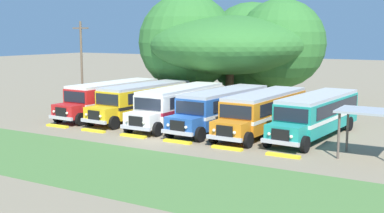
{
  "coord_description": "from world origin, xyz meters",
  "views": [
    {
      "loc": [
        18.34,
        -26.61,
        6.9
      ],
      "look_at": [
        0.0,
        4.3,
        1.6
      ],
      "focal_mm": 46.37,
      "sensor_mm": 36.0,
      "label": 1
    }
  ],
  "objects_px": {
    "parked_bus_slot_2": "(180,103)",
    "parked_bus_slot_5": "(317,113)",
    "utility_pole": "(82,64)",
    "waiting_shelter": "(372,115)",
    "parked_bus_slot_3": "(223,107)",
    "broad_shade_tree": "(234,45)",
    "parked_bus_slot_4": "(264,110)",
    "parked_bus_slot_1": "(144,99)",
    "parked_bus_slot_0": "(112,97)"
  },
  "relations": [
    {
      "from": "parked_bus_slot_5",
      "to": "utility_pole",
      "type": "relative_size",
      "value": 1.37
    },
    {
      "from": "parked_bus_slot_2",
      "to": "parked_bus_slot_4",
      "type": "relative_size",
      "value": 1.0
    },
    {
      "from": "parked_bus_slot_0",
      "to": "broad_shade_tree",
      "type": "height_order",
      "value": "broad_shade_tree"
    },
    {
      "from": "parked_bus_slot_0",
      "to": "parked_bus_slot_5",
      "type": "height_order",
      "value": "same"
    },
    {
      "from": "parked_bus_slot_1",
      "to": "parked_bus_slot_5",
      "type": "distance_m",
      "value": 14.25
    },
    {
      "from": "parked_bus_slot_3",
      "to": "parked_bus_slot_5",
      "type": "distance_m",
      "value": 6.81
    },
    {
      "from": "parked_bus_slot_0",
      "to": "parked_bus_slot_4",
      "type": "distance_m",
      "value": 13.9
    },
    {
      "from": "parked_bus_slot_1",
      "to": "waiting_shelter",
      "type": "xyz_separation_m",
      "value": [
        18.59,
        -4.17,
        0.87
      ]
    },
    {
      "from": "parked_bus_slot_2",
      "to": "broad_shade_tree",
      "type": "xyz_separation_m",
      "value": [
        -1.24,
        11.87,
        4.21
      ]
    },
    {
      "from": "utility_pole",
      "to": "broad_shade_tree",
      "type": "bearing_deg",
      "value": 47.24
    },
    {
      "from": "broad_shade_tree",
      "to": "waiting_shelter",
      "type": "bearing_deg",
      "value": -44.08
    },
    {
      "from": "parked_bus_slot_1",
      "to": "parked_bus_slot_2",
      "type": "xyz_separation_m",
      "value": [
        3.76,
        -0.48,
        0.0
      ]
    },
    {
      "from": "parked_bus_slot_2",
      "to": "waiting_shelter",
      "type": "xyz_separation_m",
      "value": [
        14.83,
        -3.69,
        0.87
      ]
    },
    {
      "from": "parked_bus_slot_3",
      "to": "broad_shade_tree",
      "type": "height_order",
      "value": "broad_shade_tree"
    },
    {
      "from": "parked_bus_slot_5",
      "to": "parked_bus_slot_3",
      "type": "bearing_deg",
      "value": -80.45
    },
    {
      "from": "parked_bus_slot_2",
      "to": "parked_bus_slot_1",
      "type": "bearing_deg",
      "value": -98.09
    },
    {
      "from": "parked_bus_slot_0",
      "to": "parked_bus_slot_2",
      "type": "relative_size",
      "value": 1.0
    },
    {
      "from": "parked_bus_slot_4",
      "to": "broad_shade_tree",
      "type": "bearing_deg",
      "value": -143.75
    },
    {
      "from": "parked_bus_slot_0",
      "to": "parked_bus_slot_5",
      "type": "bearing_deg",
      "value": 93.07
    },
    {
      "from": "parked_bus_slot_4",
      "to": "waiting_shelter",
      "type": "distance_m",
      "value": 8.79
    },
    {
      "from": "parked_bus_slot_2",
      "to": "parked_bus_slot_3",
      "type": "height_order",
      "value": "same"
    },
    {
      "from": "parked_bus_slot_2",
      "to": "parked_bus_slot_4",
      "type": "bearing_deg",
      "value": 89.51
    },
    {
      "from": "parked_bus_slot_3",
      "to": "utility_pole",
      "type": "xyz_separation_m",
      "value": [
        -14.82,
        1.16,
        2.66
      ]
    },
    {
      "from": "utility_pole",
      "to": "waiting_shelter",
      "type": "height_order",
      "value": "utility_pole"
    },
    {
      "from": "parked_bus_slot_3",
      "to": "broad_shade_tree",
      "type": "xyz_separation_m",
      "value": [
        -4.94,
        11.84,
        4.21
      ]
    },
    {
      "from": "parked_bus_slot_3",
      "to": "parked_bus_slot_4",
      "type": "relative_size",
      "value": 1.0
    },
    {
      "from": "parked_bus_slot_0",
      "to": "parked_bus_slot_1",
      "type": "xyz_separation_m",
      "value": [
        3.22,
        0.15,
        0.0
      ]
    },
    {
      "from": "parked_bus_slot_3",
      "to": "parked_bus_slot_5",
      "type": "bearing_deg",
      "value": 98.62
    },
    {
      "from": "broad_shade_tree",
      "to": "utility_pole",
      "type": "bearing_deg",
      "value": -132.76
    },
    {
      "from": "parked_bus_slot_4",
      "to": "utility_pole",
      "type": "xyz_separation_m",
      "value": [
        -18.03,
        1.15,
        2.66
      ]
    },
    {
      "from": "parked_bus_slot_0",
      "to": "parked_bus_slot_5",
      "type": "distance_m",
      "value": 17.47
    },
    {
      "from": "parked_bus_slot_1",
      "to": "broad_shade_tree",
      "type": "distance_m",
      "value": 12.4
    },
    {
      "from": "broad_shade_tree",
      "to": "utility_pole",
      "type": "height_order",
      "value": "broad_shade_tree"
    },
    {
      "from": "parked_bus_slot_0",
      "to": "parked_bus_slot_4",
      "type": "relative_size",
      "value": 1.0
    },
    {
      "from": "parked_bus_slot_3",
      "to": "utility_pole",
      "type": "bearing_deg",
      "value": -91.19
    },
    {
      "from": "parked_bus_slot_0",
      "to": "broad_shade_tree",
      "type": "xyz_separation_m",
      "value": [
        5.74,
        11.54,
        4.21
      ]
    },
    {
      "from": "parked_bus_slot_2",
      "to": "parked_bus_slot_3",
      "type": "distance_m",
      "value": 3.7
    },
    {
      "from": "parked_bus_slot_0",
      "to": "parked_bus_slot_4",
      "type": "bearing_deg",
      "value": 90.76
    },
    {
      "from": "parked_bus_slot_4",
      "to": "parked_bus_slot_1",
      "type": "bearing_deg",
      "value": -90.72
    },
    {
      "from": "parked_bus_slot_3",
      "to": "broad_shade_tree",
      "type": "distance_m",
      "value": 13.5
    },
    {
      "from": "parked_bus_slot_5",
      "to": "broad_shade_tree",
      "type": "height_order",
      "value": "broad_shade_tree"
    },
    {
      "from": "parked_bus_slot_1",
      "to": "parked_bus_slot_5",
      "type": "bearing_deg",
      "value": 93.72
    },
    {
      "from": "broad_shade_tree",
      "to": "parked_bus_slot_0",
      "type": "bearing_deg",
      "value": -116.44
    },
    {
      "from": "parked_bus_slot_1",
      "to": "utility_pole",
      "type": "height_order",
      "value": "utility_pole"
    },
    {
      "from": "parked_bus_slot_1",
      "to": "broad_shade_tree",
      "type": "xyz_separation_m",
      "value": [
        2.52,
        11.39,
        4.21
      ]
    },
    {
      "from": "utility_pole",
      "to": "parked_bus_slot_1",
      "type": "bearing_deg",
      "value": -5.51
    },
    {
      "from": "utility_pole",
      "to": "waiting_shelter",
      "type": "xyz_separation_m",
      "value": [
        25.94,
        -4.88,
        -1.79
      ]
    },
    {
      "from": "parked_bus_slot_2",
      "to": "parked_bus_slot_5",
      "type": "xyz_separation_m",
      "value": [
        10.48,
        0.67,
        0.0
      ]
    },
    {
      "from": "parked_bus_slot_5",
      "to": "waiting_shelter",
      "type": "distance_m",
      "value": 6.21
    },
    {
      "from": "broad_shade_tree",
      "to": "parked_bus_slot_5",
      "type": "bearing_deg",
      "value": -43.69
    }
  ]
}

